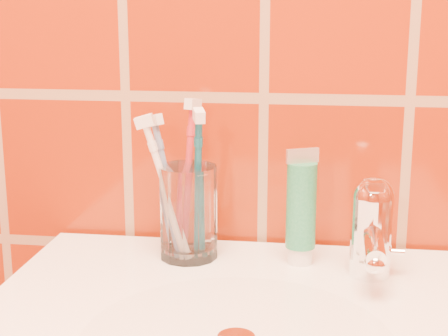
# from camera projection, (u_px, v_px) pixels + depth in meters

# --- Properties ---
(glass_tumbler) EXTENTS (0.10, 0.10, 0.12)m
(glass_tumbler) POSITION_uv_depth(u_px,v_px,m) (188.00, 212.00, 0.85)
(glass_tumbler) COLOR white
(glass_tumbler) RESTS_ON pedestal_sink
(toothpaste_tube) EXTENTS (0.04, 0.04, 0.14)m
(toothpaste_tube) POSITION_uv_depth(u_px,v_px,m) (301.00, 210.00, 0.83)
(toothpaste_tube) COLOR white
(toothpaste_tube) RESTS_ON pedestal_sink
(faucet) EXTENTS (0.05, 0.11, 0.12)m
(faucet) POSITION_uv_depth(u_px,v_px,m) (372.00, 224.00, 0.79)
(faucet) COLOR white
(faucet) RESTS_ON pedestal_sink
(toothbrush_0) EXTENTS (0.06, 0.09, 0.20)m
(toothbrush_0) POSITION_uv_depth(u_px,v_px,m) (198.00, 186.00, 0.83)
(toothbrush_0) COLOR #0C5167
(toothbrush_0) RESTS_ON glass_tumbler
(toothbrush_1) EXTENTS (0.09, 0.08, 0.19)m
(toothbrush_1) POSITION_uv_depth(u_px,v_px,m) (167.00, 190.00, 0.83)
(toothbrush_1) COLOR white
(toothbrush_1) RESTS_ON glass_tumbler
(toothbrush_2) EXTENTS (0.12, 0.11, 0.19)m
(toothbrush_2) POSITION_uv_depth(u_px,v_px,m) (169.00, 188.00, 0.85)
(toothbrush_2) COLOR #6F8EC5
(toothbrush_2) RESTS_ON glass_tumbler
(toothbrush_3) EXTENTS (0.06, 0.08, 0.21)m
(toothbrush_3) POSITION_uv_depth(u_px,v_px,m) (188.00, 178.00, 0.86)
(toothbrush_3) COLOR #B3262F
(toothbrush_3) RESTS_ON glass_tumbler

